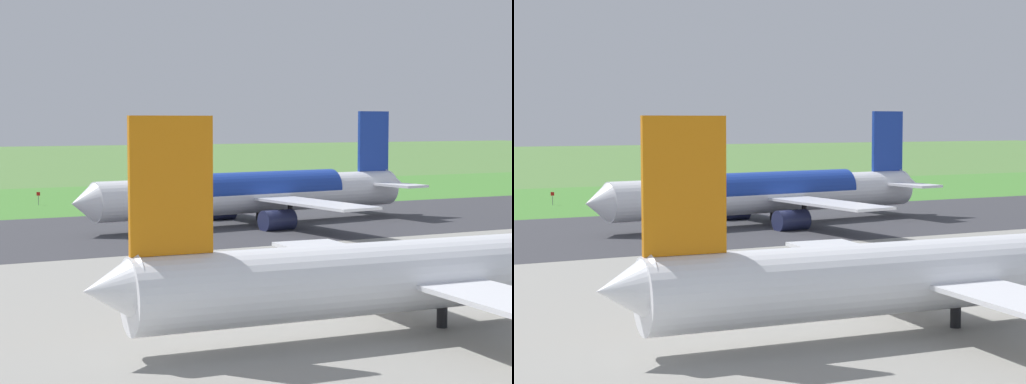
% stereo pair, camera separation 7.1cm
% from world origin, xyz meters
% --- Properties ---
extents(ground_plane, '(800.00, 800.00, 0.00)m').
position_xyz_m(ground_plane, '(0.00, 0.00, 0.00)').
color(ground_plane, '#547F3D').
extents(runway_asphalt, '(600.00, 41.08, 0.06)m').
position_xyz_m(runway_asphalt, '(0.00, 0.00, 0.03)').
color(runway_asphalt, '#38383D').
rests_on(runway_asphalt, ground).
extents(grass_verge_foreground, '(600.00, 80.00, 0.04)m').
position_xyz_m(grass_verge_foreground, '(0.00, -40.97, 0.02)').
color(grass_verge_foreground, '#478534').
rests_on(grass_verge_foreground, ground).
extents(airliner_main, '(54.14, 44.39, 15.88)m').
position_xyz_m(airliner_main, '(2.55, -0.04, 4.35)').
color(airliner_main, white).
rests_on(airliner_main, ground).
extents(airliner_parked_mid, '(50.32, 41.16, 14.69)m').
position_xyz_m(airliner_parked_mid, '(20.07, 62.25, 4.01)').
color(airliner_parked_mid, white).
rests_on(airliner_parked_mid, ground).
extents(no_stopping_sign, '(0.60, 0.10, 2.27)m').
position_xyz_m(no_stopping_sign, '(23.46, -41.63, 1.36)').
color(no_stopping_sign, slate).
rests_on(no_stopping_sign, ground).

